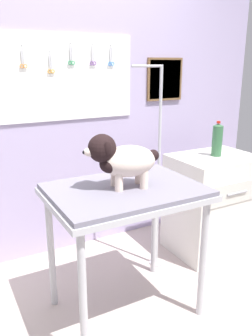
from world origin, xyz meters
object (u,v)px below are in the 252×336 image
Objects in this scene: cabinet_right at (211,203)px; grooming_table at (125,201)px; soda_bottle at (217,140)px; grooming_arm at (157,179)px; dog at (121,159)px.

grooming_table is at bearing -161.17° from cabinet_right.
soda_bottle is at bearing 10.32° from cabinet_right.
grooming_arm reaches higher than soda_bottle.
grooming_arm is 0.64m from cabinet_right.
dog is at bearing 168.09° from grooming_table.
soda_bottle reaches higher than grooming_table.
cabinet_right is (0.56, -0.00, -0.31)m from grooming_arm.
grooming_table is 0.59× the size of grooming_arm.
cabinet_right is at bearing 18.13° from dog.
dog is at bearing -144.79° from grooming_arm.
grooming_arm is at bearing 35.21° from dog.
dog is (-0.03, 0.01, 0.27)m from grooming_table.
grooming_arm is at bearing 179.78° from soda_bottle.
cabinet_right is at bearing -169.68° from soda_bottle.
dog is 1.57× the size of soda_bottle.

